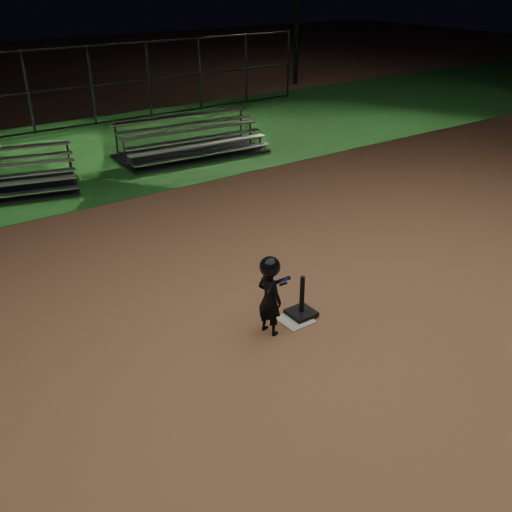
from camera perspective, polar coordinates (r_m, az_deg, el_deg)
The scene contains 7 objects.
ground at distance 8.45m, azimuth 3.93°, elevation -6.45°, with size 80.00×80.00×0.00m, color #956343.
grass_strip at distance 16.73m, azimuth -18.30°, elevation 9.42°, with size 60.00×8.00×0.01m, color #1D5B1D.
home_plate at distance 8.44m, azimuth 3.94°, elevation -6.38°, with size 0.45×0.45×0.02m, color beige.
batting_tee at distance 8.49m, azimuth 4.56°, elevation -5.22°, with size 0.38×0.38×0.64m.
child_batter at distance 7.85m, azimuth 1.38°, elevation -3.75°, with size 0.41×0.63×1.19m.
bleacher_right at distance 16.11m, azimuth -6.43°, elevation 10.68°, with size 4.09×2.20×0.97m.
backstop_fence at distance 19.28m, azimuth -21.77°, elevation 14.89°, with size 20.08×0.08×2.50m.
Camera 1 is at (-4.53, -5.43, 4.62)m, focal length 40.11 mm.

